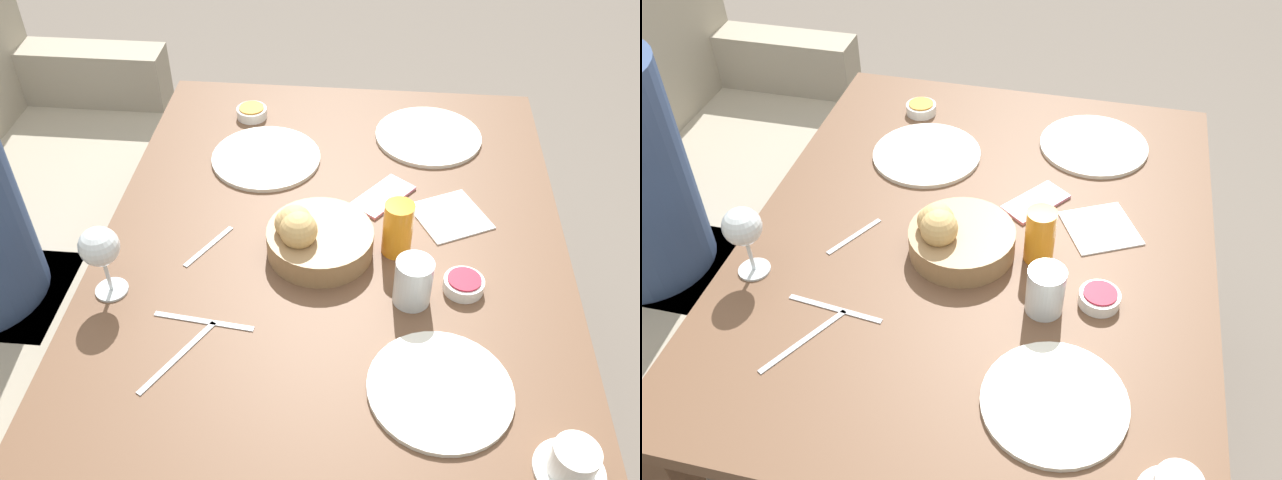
# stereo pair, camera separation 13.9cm
# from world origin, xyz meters

# --- Properties ---
(ground_plane) EXTENTS (10.00, 10.00, 0.00)m
(ground_plane) POSITION_xyz_m (0.00, 0.00, 0.00)
(ground_plane) COLOR #6B6056
(dining_table) EXTENTS (1.24, 0.98, 0.74)m
(dining_table) POSITION_xyz_m (0.00, 0.00, 0.64)
(dining_table) COLOR brown
(dining_table) RESTS_ON ground_plane
(bread_basket) EXTENTS (0.22, 0.22, 0.12)m
(bread_basket) POSITION_xyz_m (-0.06, 0.04, 0.78)
(bread_basket) COLOR #99754C
(bread_basket) RESTS_ON dining_table
(plate_near_left) EXTENTS (0.25, 0.25, 0.01)m
(plate_near_left) POSITION_xyz_m (-0.38, -0.21, 0.75)
(plate_near_left) COLOR silver
(plate_near_left) RESTS_ON dining_table
(plate_near_right) EXTENTS (0.27, 0.27, 0.01)m
(plate_near_right) POSITION_xyz_m (0.39, -0.21, 0.75)
(plate_near_right) COLOR silver
(plate_near_right) RESTS_ON dining_table
(plate_far_center) EXTENTS (0.26, 0.26, 0.01)m
(plate_far_center) POSITION_xyz_m (0.26, 0.18, 0.75)
(plate_far_center) COLOR silver
(plate_far_center) RESTS_ON dining_table
(juice_glass) EXTENTS (0.06, 0.06, 0.12)m
(juice_glass) POSITION_xyz_m (-0.04, -0.13, 0.80)
(juice_glass) COLOR orange
(juice_glass) RESTS_ON dining_table
(water_tumbler) EXTENTS (0.07, 0.07, 0.10)m
(water_tumbler) POSITION_xyz_m (-0.17, -0.16, 0.79)
(water_tumbler) COLOR silver
(water_tumbler) RESTS_ON dining_table
(wine_glass) EXTENTS (0.08, 0.08, 0.16)m
(wine_glass) POSITION_xyz_m (-0.20, 0.42, 0.85)
(wine_glass) COLOR silver
(wine_glass) RESTS_ON dining_table
(coffee_cup) EXTENTS (0.11, 0.11, 0.06)m
(coffee_cup) POSITION_xyz_m (-0.51, -0.40, 0.77)
(coffee_cup) COLOR white
(coffee_cup) RESTS_ON dining_table
(jam_bowl_berry) EXTENTS (0.08, 0.08, 0.03)m
(jam_bowl_berry) POSITION_xyz_m (-0.14, -0.26, 0.76)
(jam_bowl_berry) COLOR white
(jam_bowl_berry) RESTS_ON dining_table
(jam_bowl_honey) EXTENTS (0.08, 0.08, 0.03)m
(jam_bowl_honey) POSITION_xyz_m (0.45, 0.25, 0.76)
(jam_bowl_honey) COLOR white
(jam_bowl_honey) RESTS_ON dining_table
(fork_silver) EXTENTS (0.03, 0.19, 0.00)m
(fork_silver) POSITION_xyz_m (-0.26, 0.22, 0.74)
(fork_silver) COLOR #B7B7BC
(fork_silver) RESTS_ON dining_table
(knife_silver) EXTENTS (0.17, 0.11, 0.00)m
(knife_silver) POSITION_xyz_m (-0.35, 0.25, 0.74)
(knife_silver) COLOR #B7B7BC
(knife_silver) RESTS_ON dining_table
(spoon_coffee) EXTENTS (0.13, 0.08, 0.00)m
(spoon_coffee) POSITION_xyz_m (-0.06, 0.26, 0.74)
(spoon_coffee) COLOR #B7B7BC
(spoon_coffee) RESTS_ON dining_table
(napkin) EXTENTS (0.19, 0.19, 0.00)m
(napkin) POSITION_xyz_m (0.08, -0.25, 0.74)
(napkin) COLOR white
(napkin) RESTS_ON dining_table
(cell_phone) EXTENTS (0.16, 0.15, 0.01)m
(cell_phone) POSITION_xyz_m (0.14, -0.10, 0.75)
(cell_phone) COLOR pink
(cell_phone) RESTS_ON dining_table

